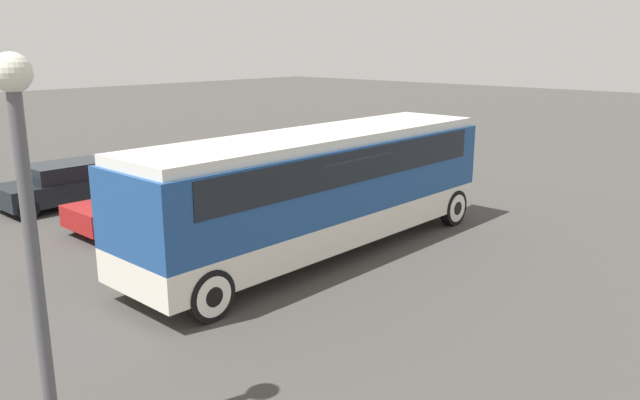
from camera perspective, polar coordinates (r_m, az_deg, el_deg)
The scene contains 6 objects.
ground_plane at distance 15.33m, azimuth 0.00°, elevation -4.85°, with size 120.00×120.00×0.00m, color #423F3D.
tour_bus at distance 14.92m, azimuth 0.25°, elevation 1.74°, with size 10.33×2.52×2.97m.
parked_car_near at distance 22.07m, azimuth -7.23°, elevation 2.73°, with size 4.31×1.90×1.31m.
parked_car_mid at distance 18.15m, azimuth -15.14°, elevation -0.13°, with size 4.61×1.84×1.31m.
parked_car_far at distance 21.31m, azimuth -21.69°, elevation 1.45°, with size 4.57×1.87×1.36m.
lamp_post at distance 7.70m, azimuth -25.25°, elevation 0.02°, with size 0.44×0.44×4.91m.
Camera 1 is at (-10.67, -9.82, 4.98)m, focal length 35.00 mm.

